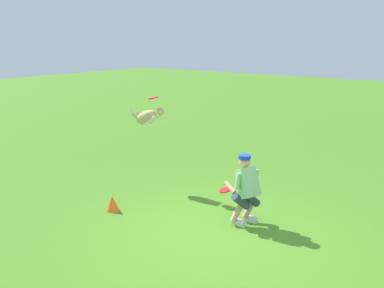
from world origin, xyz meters
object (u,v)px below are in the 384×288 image
object	(u,v)px
frisbee_held	(225,190)
training_cone	(112,203)
frisbee_flying	(153,98)
dog	(148,117)
person	(246,188)

from	to	relation	value
frisbee_held	training_cone	distance (m)	2.28
frisbee_flying	training_cone	distance (m)	2.53
dog	frisbee_flying	distance (m)	0.47
frisbee_held	training_cone	xyz separation A→B (m)	(2.03, 0.94, -0.46)
dog	frisbee_flying	size ratio (longest dim) A/B	4.57
dog	training_cone	world-z (taller)	dog
person	dog	xyz separation A→B (m)	(2.93, -0.58, 0.89)
person	frisbee_held	size ratio (longest dim) A/B	5.63
person	frisbee_flying	bearing A→B (deg)	7.26
frisbee_held	training_cone	bearing A→B (deg)	24.78
dog	frisbee_flying	world-z (taller)	frisbee_flying
dog	training_cone	xyz separation A→B (m)	(-0.53, 1.65, -1.43)
dog	frisbee_flying	bearing A→B (deg)	2.31
person	dog	bearing A→B (deg)	8.21
person	frisbee_held	xyz separation A→B (m)	(0.37, 0.13, -0.09)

